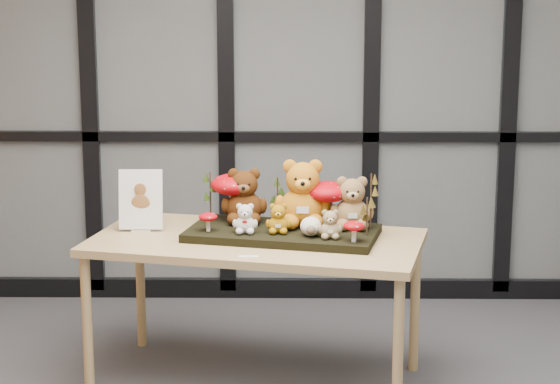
{
  "coord_description": "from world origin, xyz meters",
  "views": [
    {
      "loc": [
        -0.04,
        -3.78,
        2.06
      ],
      "look_at": [
        -0.1,
        1.04,
        1.01
      ],
      "focal_mm": 65.0,
      "sensor_mm": 36.0,
      "label": 1
    }
  ],
  "objects_px": {
    "display_table": "(256,251)",
    "bear_tan_back": "(352,200)",
    "diorama_tray": "(283,233)",
    "sign_holder": "(141,202)",
    "bear_brown_medium": "(244,193)",
    "mushroom_front_left": "(208,221)",
    "bear_white_bow": "(245,217)",
    "bear_pooh_yellow": "(303,189)",
    "bear_small_yellow": "(278,217)",
    "bear_beige_small": "(330,222)",
    "mushroom_back_left": "(235,195)",
    "mushroom_back_right": "(328,201)",
    "mushroom_front_right": "(354,230)",
    "plush_cream_hedgehog": "(311,225)"
  },
  "relations": [
    {
      "from": "bear_white_bow",
      "to": "bear_beige_small",
      "type": "xyz_separation_m",
      "value": [
        0.41,
        -0.09,
        -0.0
      ]
    },
    {
      "from": "bear_pooh_yellow",
      "to": "plush_cream_hedgehog",
      "type": "relative_size",
      "value": 3.59
    },
    {
      "from": "bear_brown_medium",
      "to": "mushroom_back_right",
      "type": "bearing_deg",
      "value": 4.91
    },
    {
      "from": "bear_tan_back",
      "to": "bear_white_bow",
      "type": "distance_m",
      "value": 0.54
    },
    {
      "from": "diorama_tray",
      "to": "bear_pooh_yellow",
      "type": "xyz_separation_m",
      "value": [
        0.1,
        0.08,
        0.21
      ]
    },
    {
      "from": "bear_tan_back",
      "to": "sign_holder",
      "type": "xyz_separation_m",
      "value": [
        -1.07,
        0.09,
        -0.04
      ]
    },
    {
      "from": "bear_pooh_yellow",
      "to": "bear_small_yellow",
      "type": "xyz_separation_m",
      "value": [
        -0.12,
        -0.15,
        -0.11
      ]
    },
    {
      "from": "display_table",
      "to": "bear_brown_medium",
      "type": "bearing_deg",
      "value": 123.17
    },
    {
      "from": "sign_holder",
      "to": "bear_small_yellow",
      "type": "bearing_deg",
      "value": -16.36
    },
    {
      "from": "display_table",
      "to": "diorama_tray",
      "type": "xyz_separation_m",
      "value": [
        0.13,
        0.03,
        0.09
      ]
    },
    {
      "from": "bear_brown_medium",
      "to": "mushroom_back_left",
      "type": "height_order",
      "value": "bear_brown_medium"
    },
    {
      "from": "bear_brown_medium",
      "to": "sign_holder",
      "type": "xyz_separation_m",
      "value": [
        -0.53,
        -0.02,
        -0.05
      ]
    },
    {
      "from": "bear_white_bow",
      "to": "mushroom_back_left",
      "type": "relative_size",
      "value": 0.61
    },
    {
      "from": "mushroom_front_left",
      "to": "sign_holder",
      "type": "height_order",
      "value": "sign_holder"
    },
    {
      "from": "bear_brown_medium",
      "to": "bear_small_yellow",
      "type": "relative_size",
      "value": 1.9
    },
    {
      "from": "bear_pooh_yellow",
      "to": "mushroom_back_right",
      "type": "height_order",
      "value": "bear_pooh_yellow"
    },
    {
      "from": "bear_tan_back",
      "to": "mushroom_back_left",
      "type": "xyz_separation_m",
      "value": [
        -0.59,
        0.15,
        -0.01
      ]
    },
    {
      "from": "bear_brown_medium",
      "to": "bear_white_bow",
      "type": "distance_m",
      "value": 0.23
    },
    {
      "from": "bear_brown_medium",
      "to": "mushroom_front_left",
      "type": "xyz_separation_m",
      "value": [
        -0.17,
        -0.19,
        -0.1
      ]
    },
    {
      "from": "diorama_tray",
      "to": "bear_brown_medium",
      "type": "relative_size",
      "value": 3.03
    },
    {
      "from": "bear_pooh_yellow",
      "to": "sign_holder",
      "type": "distance_m",
      "value": 0.83
    },
    {
      "from": "display_table",
      "to": "bear_white_bow",
      "type": "xyz_separation_m",
      "value": [
        -0.05,
        -0.04,
        0.19
      ]
    },
    {
      "from": "bear_white_bow",
      "to": "plush_cream_hedgehog",
      "type": "relative_size",
      "value": 1.58
    },
    {
      "from": "bear_brown_medium",
      "to": "bear_small_yellow",
      "type": "xyz_separation_m",
      "value": [
        0.18,
        -0.21,
        -0.07
      ]
    },
    {
      "from": "bear_pooh_yellow",
      "to": "plush_cream_hedgehog",
      "type": "height_order",
      "value": "bear_pooh_yellow"
    },
    {
      "from": "bear_white_bow",
      "to": "sign_holder",
      "type": "xyz_separation_m",
      "value": [
        -0.54,
        0.2,
        0.03
      ]
    },
    {
      "from": "diorama_tray",
      "to": "mushroom_back_left",
      "type": "xyz_separation_m",
      "value": [
        -0.25,
        0.19,
        0.15
      ]
    },
    {
      "from": "display_table",
      "to": "bear_small_yellow",
      "type": "height_order",
      "value": "bear_small_yellow"
    },
    {
      "from": "mushroom_front_right",
      "to": "bear_beige_small",
      "type": "bearing_deg",
      "value": 148.93
    },
    {
      "from": "display_table",
      "to": "bear_tan_back",
      "type": "xyz_separation_m",
      "value": [
        0.48,
        0.07,
        0.25
      ]
    },
    {
      "from": "mushroom_back_left",
      "to": "mushroom_back_right",
      "type": "xyz_separation_m",
      "value": [
        0.48,
        -0.1,
        -0.01
      ]
    },
    {
      "from": "bear_small_yellow",
      "to": "mushroom_front_right",
      "type": "bearing_deg",
      "value": -11.47
    },
    {
      "from": "bear_beige_small",
      "to": "sign_holder",
      "type": "height_order",
      "value": "sign_holder"
    },
    {
      "from": "sign_holder",
      "to": "bear_pooh_yellow",
      "type": "bearing_deg",
      "value": -4.04
    },
    {
      "from": "display_table",
      "to": "bear_tan_back",
      "type": "height_order",
      "value": "bear_tan_back"
    },
    {
      "from": "diorama_tray",
      "to": "mushroom_back_left",
      "type": "distance_m",
      "value": 0.35
    },
    {
      "from": "bear_small_yellow",
      "to": "mushroom_front_left",
      "type": "distance_m",
      "value": 0.35
    },
    {
      "from": "bear_brown_medium",
      "to": "mushroom_back_left",
      "type": "relative_size",
      "value": 1.15
    },
    {
      "from": "mushroom_back_left",
      "to": "bear_small_yellow",
      "type": "bearing_deg",
      "value": -48.35
    },
    {
      "from": "diorama_tray",
      "to": "mushroom_front_left",
      "type": "bearing_deg",
      "value": -160.58
    },
    {
      "from": "bear_brown_medium",
      "to": "bear_beige_small",
      "type": "height_order",
      "value": "bear_brown_medium"
    },
    {
      "from": "bear_beige_small",
      "to": "bear_white_bow",
      "type": "bearing_deg",
      "value": -179.87
    },
    {
      "from": "diorama_tray",
      "to": "sign_holder",
      "type": "distance_m",
      "value": 0.75
    },
    {
      "from": "bear_pooh_yellow",
      "to": "mushroom_front_left",
      "type": "xyz_separation_m",
      "value": [
        -0.47,
        -0.12,
        -0.14
      ]
    },
    {
      "from": "display_table",
      "to": "sign_holder",
      "type": "distance_m",
      "value": 0.65
    },
    {
      "from": "bear_white_bow",
      "to": "sign_holder",
      "type": "bearing_deg",
      "value": 172.97
    },
    {
      "from": "diorama_tray",
      "to": "bear_tan_back",
      "type": "height_order",
      "value": "bear_tan_back"
    },
    {
      "from": "diorama_tray",
      "to": "bear_tan_back",
      "type": "bearing_deg",
      "value": 19.02
    },
    {
      "from": "bear_white_bow",
      "to": "bear_beige_small",
      "type": "relative_size",
      "value": 1.06
    },
    {
      "from": "diorama_tray",
      "to": "sign_holder",
      "type": "height_order",
      "value": "sign_holder"
    }
  ]
}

